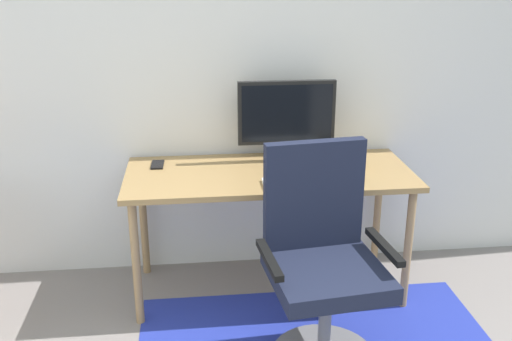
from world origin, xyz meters
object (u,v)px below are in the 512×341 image
object	(u,v)px
keyboard	(305,182)
computer_mouse	(358,177)
desk	(269,183)
monitor	(287,115)
cell_phone	(158,165)
office_chair	(322,273)
coffee_cup	(355,160)

from	to	relation	value
keyboard	computer_mouse	world-z (taller)	computer_mouse
desk	monitor	xyz separation A→B (m)	(0.12, 0.19, 0.33)
computer_mouse	cell_phone	distance (m)	1.11
monitor	desk	bearing A→B (deg)	-123.10
monitor	office_chair	world-z (taller)	monitor
cell_phone	office_chair	world-z (taller)	office_chair
monitor	computer_mouse	distance (m)	0.55
monitor	cell_phone	xyz separation A→B (m)	(-0.73, -0.02, -0.26)
desk	computer_mouse	bearing A→B (deg)	-22.41
office_chair	keyboard	bearing A→B (deg)	84.10
desk	monitor	world-z (taller)	monitor
desk	office_chair	xyz separation A→B (m)	(0.16, -0.64, -0.20)
keyboard	coffee_cup	bearing A→B (deg)	30.13
monitor	office_chair	size ratio (longest dim) A/B	0.53
monitor	computer_mouse	size ratio (longest dim) A/B	5.29
coffee_cup	computer_mouse	bearing A→B (deg)	-100.40
computer_mouse	monitor	bearing A→B (deg)	131.18
desk	coffee_cup	xyz separation A→B (m)	(0.47, -0.02, 0.12)
desk	keyboard	world-z (taller)	keyboard
computer_mouse	coffee_cup	size ratio (longest dim) A/B	0.96
cell_phone	office_chair	size ratio (longest dim) A/B	0.13
keyboard	office_chair	bearing A→B (deg)	-89.19
keyboard	office_chair	distance (m)	0.52
cell_phone	desk	bearing A→B (deg)	-13.79
computer_mouse	coffee_cup	xyz separation A→B (m)	(0.03, 0.16, 0.04)
coffee_cup	monitor	bearing A→B (deg)	149.84
cell_phone	computer_mouse	bearing A→B (deg)	-16.88
desk	office_chair	size ratio (longest dim) A/B	1.49
cell_phone	office_chair	distance (m)	1.15
computer_mouse	office_chair	world-z (taller)	office_chair
monitor	computer_mouse	world-z (taller)	monitor
keyboard	cell_phone	size ratio (longest dim) A/B	3.07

